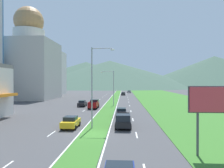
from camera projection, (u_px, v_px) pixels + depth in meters
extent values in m
plane|color=#424244|center=(94.00, 134.00, 24.50)|extent=(600.00, 600.00, 0.00)
cube|color=#387028|center=(115.00, 97.00, 84.39)|extent=(3.20, 240.00, 0.06)
cube|color=#387028|center=(166.00, 97.00, 83.20)|extent=(24.00, 240.00, 0.06)
cube|color=silver|center=(3.00, 168.00, 14.80)|extent=(0.16, 2.80, 0.01)
cube|color=silver|center=(52.00, 134.00, 24.77)|extent=(0.16, 2.80, 0.01)
cube|color=silver|center=(72.00, 119.00, 34.74)|extent=(0.16, 2.80, 0.01)
cube|color=silver|center=(84.00, 111.00, 44.71)|extent=(0.16, 2.80, 0.01)
cube|color=silver|center=(91.00, 105.00, 54.68)|extent=(0.16, 2.80, 0.01)
cube|color=silver|center=(96.00, 102.00, 64.65)|extent=(0.16, 2.80, 0.01)
cube|color=silver|center=(100.00, 99.00, 74.61)|extent=(0.16, 2.80, 0.01)
cube|color=silver|center=(103.00, 97.00, 84.58)|extent=(0.16, 2.80, 0.01)
cube|color=silver|center=(105.00, 96.00, 94.55)|extent=(0.16, 2.80, 0.01)
cube|color=silver|center=(107.00, 94.00, 104.52)|extent=(0.16, 2.80, 0.01)
cube|color=silver|center=(108.00, 93.00, 114.49)|extent=(0.16, 2.80, 0.01)
cube|color=silver|center=(137.00, 135.00, 24.18)|extent=(0.16, 2.80, 0.01)
cube|color=silver|center=(133.00, 120.00, 34.15)|extent=(0.16, 2.80, 0.01)
cube|color=silver|center=(131.00, 111.00, 44.12)|extent=(0.16, 2.80, 0.01)
cube|color=silver|center=(130.00, 106.00, 54.08)|extent=(0.16, 2.80, 0.01)
cube|color=silver|center=(129.00, 102.00, 64.05)|extent=(0.16, 2.80, 0.01)
cube|color=silver|center=(128.00, 99.00, 74.02)|extent=(0.16, 2.80, 0.01)
cube|color=silver|center=(128.00, 97.00, 83.99)|extent=(0.16, 2.80, 0.01)
cube|color=silver|center=(127.00, 96.00, 93.96)|extent=(0.16, 2.80, 0.01)
cube|color=silver|center=(127.00, 94.00, 103.93)|extent=(0.16, 2.80, 0.01)
cube|color=silver|center=(127.00, 93.00, 113.90)|extent=(0.16, 2.80, 0.01)
cube|color=silver|center=(111.00, 97.00, 84.50)|extent=(0.16, 240.00, 0.01)
cube|color=silver|center=(119.00, 97.00, 84.29)|extent=(0.16, 240.00, 0.01)
cube|color=#B7B2A8|center=(29.00, 70.00, 76.14)|extent=(18.71, 18.71, 21.30)
cylinder|color=beige|center=(29.00, 36.00, 76.03)|extent=(11.16, 11.16, 4.25)
sphere|color=#B27F4C|center=(29.00, 21.00, 75.98)|extent=(10.63, 10.63, 10.63)
cube|color=silver|center=(44.00, 73.00, 100.32)|extent=(17.70, 17.70, 21.26)
cone|color=#3D5647|center=(86.00, 74.00, 276.47)|extent=(206.02, 206.02, 33.46)
cone|color=#3D5647|center=(110.00, 74.00, 262.99)|extent=(227.25, 227.25, 33.73)
cone|color=#3D5647|center=(214.00, 72.00, 254.88)|extent=(200.98, 200.98, 38.54)
cylinder|color=#99999E|center=(92.00, 88.00, 27.62)|extent=(0.18, 0.18, 10.89)
cylinder|color=#99999E|center=(102.00, 48.00, 27.45)|extent=(2.76, 0.19, 0.10)
ellipsoid|color=silver|center=(112.00, 50.00, 27.33)|extent=(0.56, 0.28, 0.20)
cylinder|color=#99999E|center=(114.00, 88.00, 54.38)|extent=(0.18, 0.18, 9.20)
cylinder|color=#99999E|center=(108.00, 71.00, 54.48)|extent=(3.11, 0.19, 0.10)
ellipsoid|color=silver|center=(102.00, 72.00, 54.62)|extent=(0.56, 0.28, 0.20)
cylinder|color=#4C4C51|center=(198.00, 134.00, 17.18)|extent=(0.20, 0.20, 3.74)
cube|color=#D83847|center=(218.00, 100.00, 16.96)|extent=(4.62, 0.16, 2.06)
cube|color=#4C4C51|center=(218.00, 100.00, 17.08)|extent=(4.82, 0.08, 2.26)
cube|color=black|center=(82.00, 104.00, 52.41)|extent=(1.74, 4.17, 0.73)
cube|color=black|center=(82.00, 101.00, 52.23)|extent=(1.49, 1.84, 0.53)
cylinder|color=black|center=(80.00, 105.00, 53.75)|extent=(0.22, 0.64, 0.64)
cylinder|color=black|center=(86.00, 105.00, 53.65)|extent=(0.22, 0.64, 0.64)
cylinder|color=black|center=(78.00, 106.00, 51.17)|extent=(0.22, 0.64, 0.64)
cylinder|color=black|center=(85.00, 106.00, 51.07)|extent=(0.22, 0.64, 0.64)
cube|color=slate|center=(129.00, 92.00, 119.19)|extent=(1.87, 4.24, 0.61)
cube|color=black|center=(129.00, 91.00, 119.35)|extent=(1.60, 1.86, 0.43)
cylinder|color=black|center=(131.00, 92.00, 117.83)|extent=(0.22, 0.64, 0.64)
cylinder|color=black|center=(128.00, 92.00, 117.93)|extent=(0.22, 0.64, 0.64)
cylinder|color=black|center=(131.00, 92.00, 120.45)|extent=(0.22, 0.64, 0.64)
cylinder|color=black|center=(128.00, 92.00, 120.55)|extent=(0.22, 0.64, 0.64)
cube|color=black|center=(121.00, 113.00, 37.00)|extent=(1.81, 4.61, 0.72)
cube|color=black|center=(121.00, 109.00, 37.18)|extent=(1.56, 2.03, 0.50)
cylinder|color=black|center=(126.00, 116.00, 35.53)|extent=(0.22, 0.64, 0.64)
cylinder|color=black|center=(116.00, 116.00, 35.63)|extent=(0.22, 0.64, 0.64)
cylinder|color=black|center=(126.00, 114.00, 38.38)|extent=(0.22, 0.64, 0.64)
cylinder|color=black|center=(117.00, 114.00, 38.48)|extent=(0.22, 0.64, 0.64)
cube|color=yellow|center=(71.00, 123.00, 27.88)|extent=(1.89, 4.04, 0.75)
cube|color=black|center=(71.00, 118.00, 27.72)|extent=(1.62, 1.78, 0.53)
cylinder|color=black|center=(67.00, 124.00, 29.19)|extent=(0.22, 0.64, 0.64)
cylinder|color=black|center=(79.00, 124.00, 29.08)|extent=(0.22, 0.64, 0.64)
cylinder|color=black|center=(61.00, 128.00, 26.69)|extent=(0.22, 0.64, 0.64)
cylinder|color=black|center=(75.00, 128.00, 26.58)|extent=(0.22, 0.64, 0.64)
cube|color=black|center=(123.00, 94.00, 97.53)|extent=(1.82, 4.51, 0.70)
cube|color=black|center=(123.00, 93.00, 97.70)|extent=(1.56, 1.98, 0.44)
cylinder|color=black|center=(125.00, 95.00, 96.09)|extent=(0.22, 0.64, 0.64)
cylinder|color=black|center=(121.00, 95.00, 96.19)|extent=(0.22, 0.64, 0.64)
cylinder|color=black|center=(125.00, 94.00, 98.88)|extent=(0.22, 0.64, 0.64)
cylinder|color=black|center=(121.00, 94.00, 98.98)|extent=(0.22, 0.64, 0.64)
cube|color=black|center=(123.00, 121.00, 28.40)|extent=(2.00, 5.40, 0.80)
cube|color=black|center=(123.00, 118.00, 26.80)|extent=(1.84, 2.00, 0.80)
cube|color=black|center=(130.00, 116.00, 29.44)|extent=(0.10, 3.20, 0.44)
cube|color=black|center=(117.00, 115.00, 29.55)|extent=(0.10, 3.20, 0.44)
cube|color=black|center=(123.00, 114.00, 31.04)|extent=(1.84, 0.10, 0.44)
cylinder|color=black|center=(130.00, 127.00, 26.73)|extent=(0.26, 0.80, 0.80)
cylinder|color=black|center=(116.00, 127.00, 26.85)|extent=(0.26, 0.80, 0.80)
cylinder|color=black|center=(130.00, 122.00, 29.97)|extent=(0.26, 0.80, 0.80)
cylinder|color=black|center=(117.00, 122.00, 30.08)|extent=(0.26, 0.80, 0.80)
cube|color=maroon|center=(94.00, 105.00, 48.51)|extent=(2.00, 5.40, 0.80)
cube|color=black|center=(95.00, 101.00, 50.10)|extent=(1.84, 2.00, 0.80)
cube|color=maroon|center=(89.00, 103.00, 47.46)|extent=(0.10, 3.20, 0.44)
cube|color=maroon|center=(97.00, 103.00, 47.35)|extent=(0.10, 3.20, 0.44)
cube|color=maroon|center=(92.00, 104.00, 45.86)|extent=(1.84, 0.10, 0.44)
cylinder|color=black|center=(91.00, 106.00, 50.19)|extent=(0.26, 0.80, 0.80)
cylinder|color=black|center=(99.00, 106.00, 50.08)|extent=(0.26, 0.80, 0.80)
cylinder|color=black|center=(88.00, 108.00, 46.95)|extent=(0.26, 0.80, 0.80)
cylinder|color=black|center=(97.00, 108.00, 46.84)|extent=(0.26, 0.80, 0.80)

